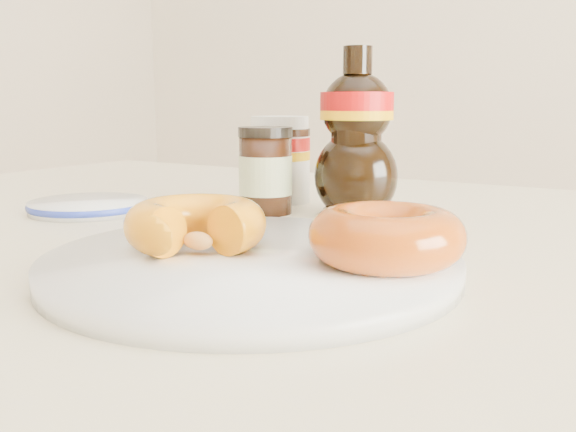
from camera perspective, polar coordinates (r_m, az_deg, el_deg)
The scene contains 8 objects.
dining_table at distance 0.63m, azimuth 1.59°, elevation -8.90°, with size 1.40×0.90×0.75m.
plate at distance 0.46m, azimuth -3.26°, elevation -4.22°, with size 0.30×0.30×0.01m.
donut_bitten at distance 0.48m, azimuth -8.19°, elevation -0.75°, with size 0.11×0.11×0.04m, color orange.
donut_whole at distance 0.44m, azimuth 8.74°, elevation -1.76°, with size 0.11×0.11×0.04m, color #9D420A.
nutella_jar at distance 0.79m, azimuth -0.74°, elevation 5.36°, with size 0.07×0.07×0.10m.
syrup_bottle at distance 0.69m, azimuth 6.09°, elevation 7.35°, with size 0.09×0.08×0.18m, color black, non-canonical shape.
dark_jar at distance 0.71m, azimuth -2.01°, elevation 3.98°, with size 0.06×0.06×0.10m.
blue_rim_saucer at distance 0.75m, azimuth -17.31°, elevation 0.89°, with size 0.13×0.13×0.01m.
Camera 1 is at (0.30, -0.42, 0.87)m, focal length 40.00 mm.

